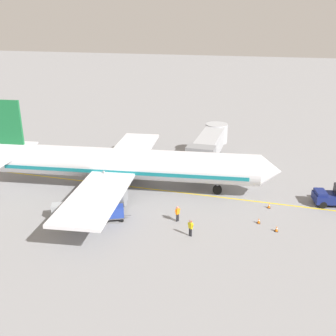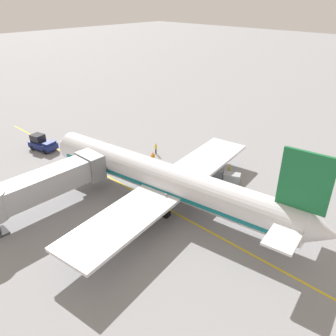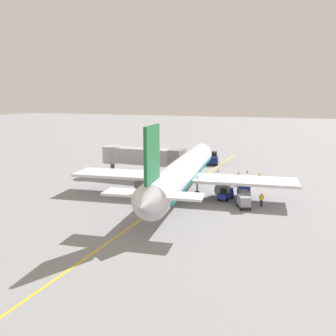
{
  "view_description": "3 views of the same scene",
  "coord_description": "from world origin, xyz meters",
  "px_view_note": "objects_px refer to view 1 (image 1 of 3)",
  "views": [
    {
      "loc": [
        41.7,
        19.15,
        19.44
      ],
      "look_at": [
        -1.11,
        6.77,
        2.57
      ],
      "focal_mm": 41.58,
      "sensor_mm": 36.0,
      "label": 1
    },
    {
      "loc": [
        -23.13,
        -21.22,
        22.16
      ],
      "look_at": [
        3.57,
        3.88,
        2.78
      ],
      "focal_mm": 35.65,
      "sensor_mm": 36.0,
      "label": 2
    },
    {
      "loc": [
        17.17,
        -45.15,
        13.31
      ],
      "look_at": [
        -1.19,
        1.06,
        3.72
      ],
      "focal_mm": 39.81,
      "sensor_mm": 36.0,
      "label": 3
    }
  ],
  "objects_px": {
    "parked_airliner": "(123,164)",
    "safety_cone_wing_tip": "(276,229)",
    "jet_bridge": "(210,144)",
    "ground_crew_marshaller": "(67,220)",
    "baggage_cart_front": "(113,212)",
    "safety_cone_nose_right": "(269,206)",
    "pushback_tractor": "(336,196)",
    "safety_cone_nose_left": "(259,221)",
    "baggage_cart_second_in_train": "(84,211)",
    "baggage_cart_third_in_train": "(62,210)",
    "baggage_tug_lead": "(101,204)",
    "ground_crew_wing_walker": "(178,213)",
    "ground_crew_loader": "(191,227)"
  },
  "relations": [
    {
      "from": "jet_bridge",
      "to": "baggage_cart_second_in_train",
      "type": "bearing_deg",
      "value": -27.33
    },
    {
      "from": "pushback_tractor",
      "to": "safety_cone_nose_right",
      "type": "relative_size",
      "value": 8.1
    },
    {
      "from": "pushback_tractor",
      "to": "baggage_cart_front",
      "type": "xyz_separation_m",
      "value": [
        10.32,
        -22.5,
        -0.15
      ]
    },
    {
      "from": "ground_crew_loader",
      "to": "parked_airliner",
      "type": "bearing_deg",
      "value": -130.18
    },
    {
      "from": "baggage_cart_third_in_train",
      "to": "baggage_cart_front",
      "type": "bearing_deg",
      "value": 100.43
    },
    {
      "from": "safety_cone_nose_right",
      "to": "jet_bridge",
      "type": "bearing_deg",
      "value": -141.04
    },
    {
      "from": "baggage_tug_lead",
      "to": "safety_cone_wing_tip",
      "type": "relative_size",
      "value": 4.58
    },
    {
      "from": "baggage_cart_third_in_train",
      "to": "safety_cone_nose_left",
      "type": "xyz_separation_m",
      "value": [
        -4.5,
        19.95,
        -0.66
      ]
    },
    {
      "from": "ground_crew_wing_walker",
      "to": "safety_cone_nose_left",
      "type": "bearing_deg",
      "value": 103.12
    },
    {
      "from": "ground_crew_wing_walker",
      "to": "baggage_cart_front",
      "type": "bearing_deg",
      "value": -75.9
    },
    {
      "from": "parked_airliner",
      "to": "baggage_cart_second_in_train",
      "type": "bearing_deg",
      "value": -6.82
    },
    {
      "from": "pushback_tractor",
      "to": "safety_cone_nose_right",
      "type": "height_order",
      "value": "pushback_tractor"
    },
    {
      "from": "jet_bridge",
      "to": "baggage_cart_second_in_train",
      "type": "relative_size",
      "value": 5.03
    },
    {
      "from": "jet_bridge",
      "to": "safety_cone_wing_tip",
      "type": "relative_size",
      "value": 24.82
    },
    {
      "from": "ground_crew_loader",
      "to": "baggage_cart_second_in_train",
      "type": "bearing_deg",
      "value": -91.66
    },
    {
      "from": "baggage_tug_lead",
      "to": "baggage_cart_front",
      "type": "distance_m",
      "value": 2.98
    },
    {
      "from": "ground_crew_loader",
      "to": "safety_cone_wing_tip",
      "type": "xyz_separation_m",
      "value": [
        -3.21,
        7.96,
        -0.66
      ]
    },
    {
      "from": "baggage_tug_lead",
      "to": "baggage_cart_second_in_train",
      "type": "height_order",
      "value": "baggage_tug_lead"
    },
    {
      "from": "baggage_cart_front",
      "to": "safety_cone_nose_right",
      "type": "bearing_deg",
      "value": 115.65
    },
    {
      "from": "parked_airliner",
      "to": "safety_cone_wing_tip",
      "type": "xyz_separation_m",
      "value": [
        5.65,
        18.44,
        -2.9
      ]
    },
    {
      "from": "baggage_cart_front",
      "to": "ground_crew_marshaller",
      "type": "relative_size",
      "value": 1.72
    },
    {
      "from": "pushback_tractor",
      "to": "safety_cone_nose_left",
      "type": "xyz_separation_m",
      "value": [
        6.81,
        -7.93,
        -0.81
      ]
    },
    {
      "from": "ground_crew_marshaller",
      "to": "baggage_cart_front",
      "type": "bearing_deg",
      "value": 127.24
    },
    {
      "from": "baggage_cart_third_in_train",
      "to": "ground_crew_loader",
      "type": "distance_m",
      "value": 13.78
    },
    {
      "from": "ground_crew_marshaller",
      "to": "safety_cone_nose_left",
      "type": "bearing_deg",
      "value": 109.17
    },
    {
      "from": "safety_cone_wing_tip",
      "to": "baggage_cart_front",
      "type": "bearing_deg",
      "value": -81.93
    },
    {
      "from": "baggage_tug_lead",
      "to": "ground_crew_marshaller",
      "type": "distance_m",
      "value": 4.97
    },
    {
      "from": "safety_cone_nose_left",
      "to": "safety_cone_nose_right",
      "type": "bearing_deg",
      "value": 167.69
    },
    {
      "from": "pushback_tractor",
      "to": "safety_cone_wing_tip",
      "type": "xyz_separation_m",
      "value": [
        8.0,
        -6.15,
        -0.81
      ]
    },
    {
      "from": "jet_bridge",
      "to": "ground_crew_wing_walker",
      "type": "height_order",
      "value": "jet_bridge"
    },
    {
      "from": "ground_crew_loader",
      "to": "safety_cone_nose_right",
      "type": "distance_m",
      "value": 10.88
    },
    {
      "from": "baggage_cart_second_in_train",
      "to": "safety_cone_wing_tip",
      "type": "height_order",
      "value": "baggage_cart_second_in_train"
    },
    {
      "from": "ground_crew_wing_walker",
      "to": "safety_cone_nose_right",
      "type": "relative_size",
      "value": 2.86
    },
    {
      "from": "jet_bridge",
      "to": "ground_crew_marshaller",
      "type": "relative_size",
      "value": 8.66
    },
    {
      "from": "baggage_cart_third_in_train",
      "to": "safety_cone_nose_left",
      "type": "height_order",
      "value": "baggage_cart_third_in_train"
    },
    {
      "from": "baggage_tug_lead",
      "to": "ground_crew_wing_walker",
      "type": "distance_m",
      "value": 8.74
    },
    {
      "from": "pushback_tractor",
      "to": "baggage_tug_lead",
      "type": "distance_m",
      "value": 26.19
    },
    {
      "from": "baggage_cart_front",
      "to": "ground_crew_marshaller",
      "type": "distance_m",
      "value": 4.73
    },
    {
      "from": "pushback_tractor",
      "to": "baggage_cart_front",
      "type": "height_order",
      "value": "pushback_tractor"
    },
    {
      "from": "ground_crew_wing_walker",
      "to": "safety_cone_wing_tip",
      "type": "xyz_separation_m",
      "value": [
        -0.7,
        9.91,
        -0.66
      ]
    },
    {
      "from": "baggage_tug_lead",
      "to": "ground_crew_marshaller",
      "type": "bearing_deg",
      "value": -17.15
    },
    {
      "from": "baggage_cart_second_in_train",
      "to": "baggage_cart_front",
      "type": "bearing_deg",
      "value": 100.2
    },
    {
      "from": "ground_crew_loader",
      "to": "safety_cone_nose_left",
      "type": "bearing_deg",
      "value": 125.5
    },
    {
      "from": "pushback_tractor",
      "to": "baggage_cart_third_in_train",
      "type": "bearing_deg",
      "value": -67.92
    },
    {
      "from": "safety_cone_wing_tip",
      "to": "parked_airliner",
      "type": "bearing_deg",
      "value": -107.02
    },
    {
      "from": "parked_airliner",
      "to": "safety_cone_nose_left",
      "type": "bearing_deg",
      "value": 75.03
    },
    {
      "from": "safety_cone_wing_tip",
      "to": "baggage_cart_second_in_train",
      "type": "bearing_deg",
      "value": -81.59
    },
    {
      "from": "baggage_cart_third_in_train",
      "to": "parked_airliner",
      "type": "bearing_deg",
      "value": 159.81
    },
    {
      "from": "parked_airliner",
      "to": "safety_cone_nose_right",
      "type": "bearing_deg",
      "value": 88.15
    },
    {
      "from": "jet_bridge",
      "to": "baggage_cart_front",
      "type": "xyz_separation_m",
      "value": [
        18.27,
        -6.62,
        -2.51
      ]
    }
  ]
}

